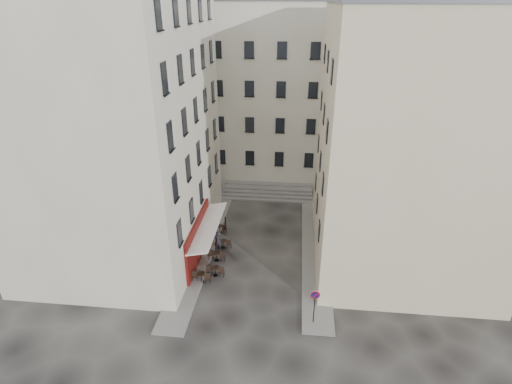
# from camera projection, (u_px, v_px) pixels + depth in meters

# --- Properties ---
(ground) EXTENTS (90.00, 90.00, 0.00)m
(ground) POSITION_uv_depth(u_px,v_px,m) (255.00, 270.00, 29.69)
(ground) COLOR black
(ground) RESTS_ON ground
(sidewalk_left) EXTENTS (2.00, 22.00, 0.12)m
(sidewalk_left) POSITION_uv_depth(u_px,v_px,m) (207.00, 237.00, 33.67)
(sidewalk_left) COLOR slate
(sidewalk_left) RESTS_ON ground
(sidewalk_right) EXTENTS (2.00, 18.00, 0.12)m
(sidewalk_right) POSITION_uv_depth(u_px,v_px,m) (315.00, 250.00, 31.93)
(sidewalk_right) COLOR slate
(sidewalk_right) RESTS_ON ground
(building_left) EXTENTS (12.20, 16.20, 20.60)m
(building_left) POSITION_uv_depth(u_px,v_px,m) (115.00, 120.00, 28.86)
(building_left) COLOR beige
(building_left) RESTS_ON ground
(building_right) EXTENTS (12.20, 14.20, 18.60)m
(building_right) POSITION_uv_depth(u_px,v_px,m) (410.00, 140.00, 27.77)
(building_right) COLOR beige
(building_right) RESTS_ON ground
(building_back) EXTENTS (18.20, 10.20, 18.60)m
(building_back) POSITION_uv_depth(u_px,v_px,m) (264.00, 91.00, 42.71)
(building_back) COLOR beige
(building_back) RESTS_ON ground
(cafe_storefront) EXTENTS (1.74, 7.30, 3.50)m
(cafe_storefront) POSITION_uv_depth(u_px,v_px,m) (199.00, 238.00, 30.17)
(cafe_storefront) COLOR #480F0A
(cafe_storefront) RESTS_ON ground
(stone_steps) EXTENTS (9.00, 3.15, 0.80)m
(stone_steps) POSITION_uv_depth(u_px,v_px,m) (268.00, 192.00, 40.77)
(stone_steps) COLOR #63605E
(stone_steps) RESTS_ON ground
(bollard_near) EXTENTS (0.12, 0.12, 0.98)m
(bollard_near) POSITION_uv_depth(u_px,v_px,m) (209.00, 270.00, 28.88)
(bollard_near) COLOR black
(bollard_near) RESTS_ON ground
(bollard_mid) EXTENTS (0.12, 0.12, 0.98)m
(bollard_mid) POSITION_uv_depth(u_px,v_px,m) (218.00, 243.00, 32.01)
(bollard_mid) COLOR black
(bollard_mid) RESTS_ON ground
(bollard_far) EXTENTS (0.12, 0.12, 0.98)m
(bollard_far) POSITION_uv_depth(u_px,v_px,m) (225.00, 221.00, 35.14)
(bollard_far) COLOR black
(bollard_far) RESTS_ON ground
(no_parking_sign) EXTENTS (0.58, 0.10, 2.54)m
(no_parking_sign) POSITION_uv_depth(u_px,v_px,m) (315.00, 301.00, 24.03)
(no_parking_sign) COLOR black
(no_parking_sign) RESTS_ON ground
(bistro_table_a) EXTENTS (1.34, 0.63, 0.94)m
(bistro_table_a) POSITION_uv_depth(u_px,v_px,m) (202.00, 276.00, 28.24)
(bistro_table_a) COLOR black
(bistro_table_a) RESTS_ON ground
(bistro_table_b) EXTENTS (1.30, 0.61, 0.91)m
(bistro_table_b) POSITION_uv_depth(u_px,v_px,m) (216.00, 270.00, 28.90)
(bistro_table_b) COLOR black
(bistro_table_b) RESTS_ON ground
(bistro_table_c) EXTENTS (1.37, 0.64, 0.96)m
(bistro_table_c) POSITION_uv_depth(u_px,v_px,m) (217.00, 255.00, 30.54)
(bistro_table_c) COLOR black
(bistro_table_c) RESTS_ON ground
(bistro_table_d) EXTENTS (1.25, 0.59, 0.88)m
(bistro_table_d) POSITION_uv_depth(u_px,v_px,m) (224.00, 243.00, 32.13)
(bistro_table_d) COLOR black
(bistro_table_d) RESTS_ON ground
(bistro_table_e) EXTENTS (1.24, 0.58, 0.87)m
(bistro_table_e) POSITION_uv_depth(u_px,v_px,m) (220.00, 228.00, 34.23)
(bistro_table_e) COLOR black
(bistro_table_e) RESTS_ON ground
(pedestrian) EXTENTS (0.61, 0.40, 1.65)m
(pedestrian) POSITION_uv_depth(u_px,v_px,m) (218.00, 241.00, 31.77)
(pedestrian) COLOR #222127
(pedestrian) RESTS_ON ground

